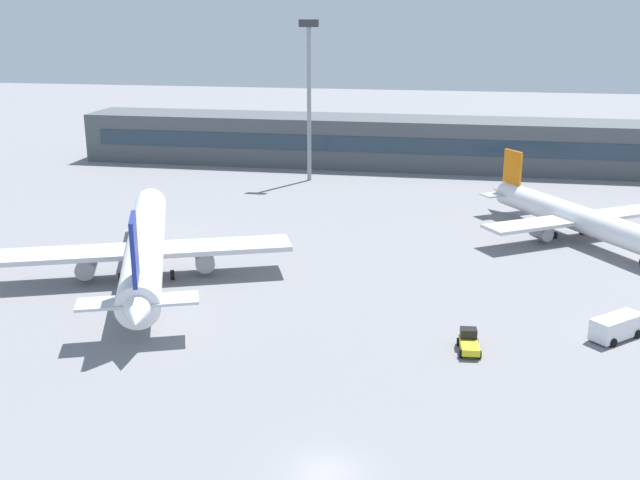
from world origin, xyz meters
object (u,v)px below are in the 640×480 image
airplane_mid (581,219)px  floodlight_tower_west (309,90)px  airplane_near (146,244)px  service_van_white (617,327)px  baggage_tug_yellow (469,342)px

airplane_mid → floodlight_tower_west: 51.22m
airplane_near → service_van_white: size_ratio=8.44×
service_van_white → floodlight_tower_west: floodlight_tower_west is taller
airplane_mid → service_van_white: bearing=-92.0°
airplane_near → baggage_tug_yellow: 37.62m
airplane_near → service_van_white: bearing=-10.5°
airplane_near → service_van_white: airplane_near is taller
baggage_tug_yellow → floodlight_tower_west: (-26.45, 64.27, 14.51)m
floodlight_tower_west → baggage_tug_yellow: bearing=-67.6°
airplane_near → floodlight_tower_west: 52.53m
airplane_mid → floodlight_tower_west: size_ratio=1.22×
floodlight_tower_west → service_van_white: bearing=-56.5°
airplane_near → airplane_mid: bearing=23.8°
airplane_mid → service_van_white: size_ratio=6.28×
airplane_mid → floodlight_tower_west: floodlight_tower_west is taller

